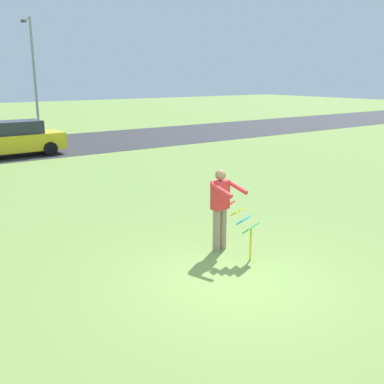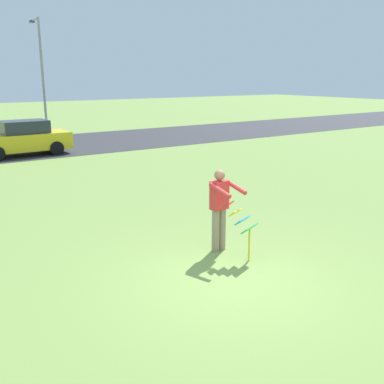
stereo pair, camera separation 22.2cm
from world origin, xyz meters
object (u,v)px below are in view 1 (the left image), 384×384
(parked_car_yellow, at_px, (16,139))
(streetlight_pole, at_px, (33,69))
(person_kite_flyer, at_px, (221,207))
(kite_held, at_px, (244,222))

(parked_car_yellow, distance_m, streetlight_pole, 9.02)
(parked_car_yellow, bearing_deg, person_kite_flyer, -88.50)
(kite_held, bearing_deg, person_kite_flyer, 97.76)
(person_kite_flyer, height_order, streetlight_pole, streetlight_pole)
(kite_held, relative_size, parked_car_yellow, 0.27)
(streetlight_pole, bearing_deg, person_kite_flyer, -97.68)
(person_kite_flyer, relative_size, kite_held, 1.51)
(parked_car_yellow, xyz_separation_m, streetlight_pole, (3.35, 7.73, 3.22))
(person_kite_flyer, bearing_deg, kite_held, -82.24)
(person_kite_flyer, bearing_deg, streetlight_pole, 82.32)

